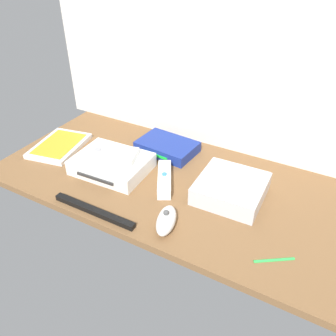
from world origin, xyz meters
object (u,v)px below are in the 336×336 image
Objects in this scene: game_case at (60,146)px; remote_classic_pad at (111,154)px; sensor_bar at (94,211)px; mini_computer at (231,188)px; remote_wand at (165,179)px; stylus_pen at (274,259)px; game_console at (112,164)px; remote_nunchuk at (166,220)px; network_router at (167,147)px.

remote_classic_pad reaches higher than game_case.
sensor_bar is at bearing -43.88° from game_case.
mini_computer is at bearing -7.82° from remote_classic_pad.
remote_wand is 36.17cm from stylus_pen.
game_console is 1.24× the size of mini_computer.
game_case is at bearing 172.38° from game_console.
sensor_bar is (-27.40, -22.98, -1.94)cm from mini_computer.
remote_classic_pad is at bearing 55.55° from game_console.
game_console is 1.47× the size of remote_wand.
game_case is at bearing 147.04° from sensor_bar.
stylus_pen is (25.30, 2.30, -1.69)cm from remote_nunchuk.
stylus_pen is (50.80, -10.80, -5.06)cm from remote_classic_pad.
remote_nunchuk is 25.46cm from stylus_pen.
remote_nunchuk is at bearing 14.17° from sensor_bar.
game_case is 0.88× the size of sensor_bar.
mini_computer reaches higher than network_router.
mini_computer is 57.75cm from game_case.
mini_computer is 18.22cm from remote_wand.
remote_wand is 0.91× the size of remote_classic_pad.
network_router is 0.79× the size of sensor_bar.
remote_classic_pad is at bearing -171.30° from mini_computer.
mini_computer is at bearing -17.26° from remote_wand.
remote_nunchuk is at bearing -116.52° from mini_computer.
remote_classic_pad reaches higher than mini_computer.
mini_computer reaches higher than sensor_bar.
stylus_pen is at bearing 9.03° from sensor_bar.
game_case is 39.81cm from remote_wand.
mini_computer is (34.76, 5.43, 0.44)cm from game_console.
game_case is 1.12× the size of network_router.
sensor_bar is at bearing -69.65° from game_console.
remote_classic_pad is at bearing 112.45° from sensor_bar.
remote_wand reaches higher than stylus_pen.
network_router is at bearing 88.62° from remote_wand.
mini_computer reaches higher than remote_nunchuk.
remote_wand is (39.80, -0.30, 0.75)cm from game_case.
remote_classic_pad is at bearing 168.00° from stylus_pen.
mini_computer is at bearing -7.54° from game_case.
game_console is at bearing 168.15° from stylus_pen.
game_console is at bearing -171.12° from mini_computer.
remote_classic_pad is (-8.88, -17.05, 3.71)cm from network_router.
remote_wand is 21.60cm from sensor_bar.
game_console is 2.41× the size of stylus_pen.
game_case is at bearing 150.76° from remote_wand.
network_router is 50.34cm from stylus_pen.
network_router reaches higher than stylus_pen.
remote_nunchuk is (16.62, -30.14, 0.34)cm from network_router.
remote_classic_pad is 0.67× the size of sensor_bar.
game_console reaches higher than game_case.
mini_computer is 22.90cm from stylus_pen.
sensor_bar is at bearing -140.01° from mini_computer.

